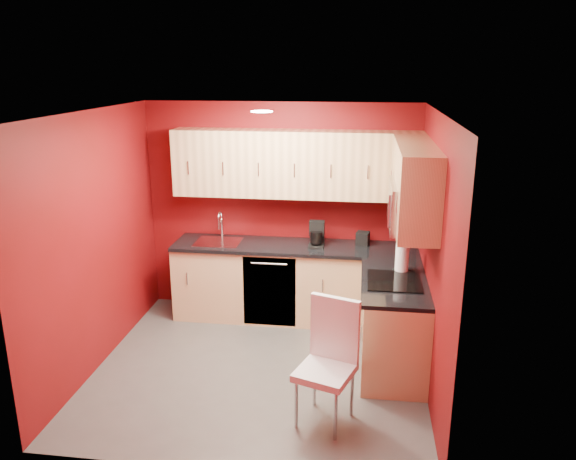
% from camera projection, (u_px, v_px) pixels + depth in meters
% --- Properties ---
extents(floor, '(3.20, 3.20, 0.00)m').
position_uv_depth(floor, '(260.00, 368.00, 5.59)').
color(floor, '#4A4745').
rests_on(floor, ground).
extents(ceiling, '(3.20, 3.20, 0.00)m').
position_uv_depth(ceiling, '(256.00, 112.00, 4.88)').
color(ceiling, white).
rests_on(ceiling, wall_back).
extents(wall_back, '(3.20, 0.00, 3.20)m').
position_uv_depth(wall_back, '(281.00, 209.00, 6.66)').
color(wall_back, '#68090E').
rests_on(wall_back, floor).
extents(wall_front, '(3.20, 0.00, 3.20)m').
position_uv_depth(wall_front, '(217.00, 318.00, 3.81)').
color(wall_front, '#68090E').
rests_on(wall_front, floor).
extents(wall_left, '(0.00, 3.00, 3.00)m').
position_uv_depth(wall_left, '(96.00, 242.00, 5.44)').
color(wall_left, '#68090E').
rests_on(wall_left, floor).
extents(wall_right, '(0.00, 3.00, 3.00)m').
position_uv_depth(wall_right, '(433.00, 256.00, 5.03)').
color(wall_right, '#68090E').
rests_on(wall_right, floor).
extents(base_cabinets_back, '(2.80, 0.60, 0.87)m').
position_uv_depth(base_cabinets_back, '(295.00, 283.00, 6.58)').
color(base_cabinets_back, tan).
rests_on(base_cabinets_back, floor).
extents(base_cabinets_right, '(0.60, 1.30, 0.87)m').
position_uv_depth(base_cabinets_right, '(393.00, 325.00, 5.54)').
color(base_cabinets_right, tan).
rests_on(base_cabinets_right, floor).
extents(countertop_back, '(2.80, 0.63, 0.04)m').
position_uv_depth(countertop_back, '(295.00, 247.00, 6.44)').
color(countertop_back, black).
rests_on(countertop_back, base_cabinets_back).
extents(countertop_right, '(0.63, 1.27, 0.04)m').
position_uv_depth(countertop_right, '(394.00, 282.00, 5.39)').
color(countertop_right, black).
rests_on(countertop_right, base_cabinets_right).
extents(upper_cabinets_back, '(2.80, 0.35, 0.75)m').
position_uv_depth(upper_cabinets_back, '(296.00, 164.00, 6.30)').
color(upper_cabinets_back, '#DAAF7B').
rests_on(upper_cabinets_back, wall_back).
extents(upper_cabinets_right, '(0.35, 1.55, 0.75)m').
position_uv_depth(upper_cabinets_right, '(414.00, 176.00, 5.29)').
color(upper_cabinets_right, '#DAAF7B').
rests_on(upper_cabinets_right, wall_right).
extents(microwave, '(0.42, 0.76, 0.42)m').
position_uv_depth(microwave, '(411.00, 206.00, 5.13)').
color(microwave, silver).
rests_on(microwave, upper_cabinets_right).
extents(cooktop, '(0.50, 0.55, 0.01)m').
position_uv_depth(cooktop, '(394.00, 281.00, 5.35)').
color(cooktop, black).
rests_on(cooktop, countertop_right).
extents(sink, '(0.52, 0.42, 0.35)m').
position_uv_depth(sink, '(218.00, 239.00, 6.55)').
color(sink, silver).
rests_on(sink, countertop_back).
extents(dishwasher_front, '(0.60, 0.02, 0.82)m').
position_uv_depth(dishwasher_front, '(269.00, 292.00, 6.34)').
color(dishwasher_front, black).
rests_on(dishwasher_front, base_cabinets_back).
extents(downlight, '(0.20, 0.20, 0.01)m').
position_uv_depth(downlight, '(262.00, 111.00, 5.17)').
color(downlight, white).
rests_on(downlight, ceiling).
extents(coffee_maker, '(0.17, 0.23, 0.29)m').
position_uv_depth(coffee_maker, '(316.00, 234.00, 6.35)').
color(coffee_maker, black).
rests_on(coffee_maker, countertop_back).
extents(napkin_holder, '(0.17, 0.17, 0.15)m').
position_uv_depth(napkin_holder, '(363.00, 238.00, 6.43)').
color(napkin_holder, black).
rests_on(napkin_holder, countertop_back).
extents(paper_towel, '(0.22, 0.22, 0.31)m').
position_uv_depth(paper_towel, '(402.00, 257.00, 5.57)').
color(paper_towel, white).
rests_on(paper_towel, countertop_right).
extents(dining_chair, '(0.55, 0.57, 1.06)m').
position_uv_depth(dining_chair, '(325.00, 365.00, 4.60)').
color(dining_chair, white).
rests_on(dining_chair, floor).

